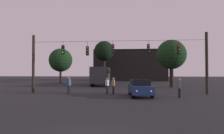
# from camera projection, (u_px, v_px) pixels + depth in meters

# --- Properties ---
(ground_plane) EXTENTS (168.00, 168.00, 0.00)m
(ground_plane) POSITION_uv_depth(u_px,v_px,m) (121.00, 87.00, 30.95)
(ground_plane) COLOR black
(ground_plane) RESTS_ON ground
(overhead_signal_span) EXTENTS (18.23, 0.44, 6.17)m
(overhead_signal_span) POSITION_uv_depth(u_px,v_px,m) (117.00, 58.00, 21.03)
(overhead_signal_span) COLOR black
(overhead_signal_span) RESTS_ON ground
(city_bus) EXTENTS (3.11, 11.12, 3.00)m
(city_bus) POSITION_uv_depth(u_px,v_px,m) (101.00, 74.00, 35.03)
(city_bus) COLOR #2D2D33
(city_bus) RESTS_ON ground
(car_near_right) EXTENTS (2.21, 4.46, 1.52)m
(car_near_right) POSITION_uv_depth(u_px,v_px,m) (140.00, 88.00, 18.29)
(car_near_right) COLOR navy
(car_near_right) RESTS_ON ground
(pedestrian_crossing_left) EXTENTS (0.28, 0.38, 1.74)m
(pedestrian_crossing_left) POSITION_uv_depth(u_px,v_px,m) (69.00, 84.00, 20.19)
(pedestrian_crossing_left) COLOR black
(pedestrian_crossing_left) RESTS_ON ground
(pedestrian_crossing_center) EXTENTS (0.35, 0.42, 1.60)m
(pedestrian_crossing_center) POSITION_uv_depth(u_px,v_px,m) (107.00, 85.00, 20.91)
(pedestrian_crossing_center) COLOR black
(pedestrian_crossing_center) RESTS_ON ground
(pedestrian_crossing_right) EXTENTS (0.28, 0.39, 1.65)m
(pedestrian_crossing_right) POSITION_uv_depth(u_px,v_px,m) (180.00, 87.00, 17.16)
(pedestrian_crossing_right) COLOR black
(pedestrian_crossing_right) RESTS_ON ground
(pedestrian_near_bus) EXTENTS (0.34, 0.42, 1.59)m
(pedestrian_near_bus) POSITION_uv_depth(u_px,v_px,m) (69.00, 85.00, 21.15)
(pedestrian_near_bus) COLOR black
(pedestrian_near_bus) RESTS_ON ground
(pedestrian_trailing) EXTENTS (0.28, 0.38, 1.65)m
(pedestrian_trailing) POSITION_uv_depth(u_px,v_px,m) (113.00, 85.00, 20.21)
(pedestrian_trailing) COLOR black
(pedestrian_trailing) RESTS_ON ground
(corner_building) EXTENTS (18.80, 13.99, 8.10)m
(corner_building) POSITION_uv_depth(u_px,v_px,m) (130.00, 66.00, 57.97)
(corner_building) COLOR black
(corner_building) RESTS_ON ground
(tree_left_silhouette) EXTENTS (4.81, 4.81, 7.13)m
(tree_left_silhouette) POSITION_uv_depth(u_px,v_px,m) (61.00, 60.00, 42.10)
(tree_left_silhouette) COLOR black
(tree_left_silhouette) RESTS_ON ground
(tree_behind_building) EXTENTS (4.59, 4.59, 9.40)m
(tree_behind_building) POSITION_uv_depth(u_px,v_px,m) (104.00, 51.00, 46.73)
(tree_behind_building) COLOR #2D2116
(tree_behind_building) RESTS_ON ground
(tree_right_far) EXTENTS (4.29, 4.29, 6.93)m
(tree_right_far) POSITION_uv_depth(u_px,v_px,m) (171.00, 55.00, 29.66)
(tree_right_far) COLOR black
(tree_right_far) RESTS_ON ground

